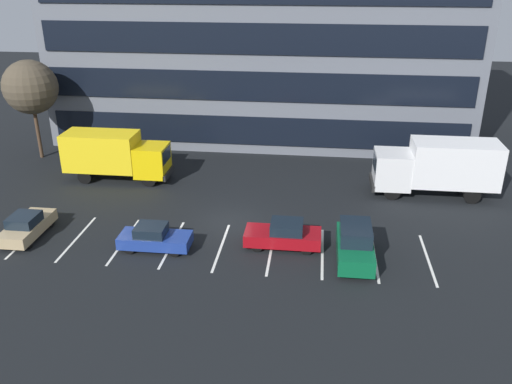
# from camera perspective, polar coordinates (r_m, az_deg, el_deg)

# --- Properties ---
(ground_plane) EXTENTS (120.00, 120.00, 0.00)m
(ground_plane) POSITION_cam_1_polar(r_m,az_deg,el_deg) (32.51, -2.79, -3.21)
(ground_plane) COLOR black
(office_building) EXTENTS (34.87, 11.11, 21.60)m
(office_building) POSITION_cam_1_polar(r_m,az_deg,el_deg) (46.96, 0.71, 18.90)
(office_building) COLOR slate
(office_building) RESTS_ON ground_plane
(lot_markings) EXTENTS (22.54, 5.40, 0.01)m
(lot_markings) POSITION_cam_1_polar(r_m,az_deg,el_deg) (29.81, -3.76, -5.88)
(lot_markings) COLOR silver
(lot_markings) RESTS_ON ground_plane
(box_truck_yellow_all) EXTENTS (7.48, 2.48, 3.47)m
(box_truck_yellow_all) POSITION_cam_1_polar(r_m,az_deg,el_deg) (39.37, -14.88, 3.98)
(box_truck_yellow_all) COLOR yellow
(box_truck_yellow_all) RESTS_ON ground_plane
(box_truck_white) EXTENTS (8.14, 2.70, 3.78)m
(box_truck_white) POSITION_cam_1_polar(r_m,az_deg,el_deg) (37.39, 18.90, 2.71)
(box_truck_white) COLOR white
(box_truck_white) RESTS_ON ground_plane
(suv_forest) EXTENTS (1.84, 4.34, 1.96)m
(suv_forest) POSITION_cam_1_polar(r_m,az_deg,el_deg) (28.58, 10.54, -5.49)
(suv_forest) COLOR #0C5933
(suv_forest) RESTS_ON ground_plane
(sedan_navy) EXTENTS (3.91, 1.64, 1.40)m
(sedan_navy) POSITION_cam_1_polar(r_m,az_deg,el_deg) (29.81, -10.83, -4.84)
(sedan_navy) COLOR navy
(sedan_navy) RESTS_ON ground_plane
(sedan_maroon) EXTENTS (4.21, 1.76, 1.51)m
(sedan_maroon) POSITION_cam_1_polar(r_m,az_deg,el_deg) (29.54, 2.98, -4.59)
(sedan_maroon) COLOR maroon
(sedan_maroon) RESTS_ON ground_plane
(sedan_tan) EXTENTS (1.67, 3.99, 1.43)m
(sedan_tan) POSITION_cam_1_polar(r_m,az_deg,el_deg) (33.21, -23.31, -3.36)
(sedan_tan) COLOR tan
(sedan_tan) RESTS_ON ground_plane
(bare_tree) EXTENTS (4.14, 4.14, 7.76)m
(bare_tree) POSITION_cam_1_polar(r_m,az_deg,el_deg) (45.03, -23.00, 10.27)
(bare_tree) COLOR #473323
(bare_tree) RESTS_ON ground_plane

